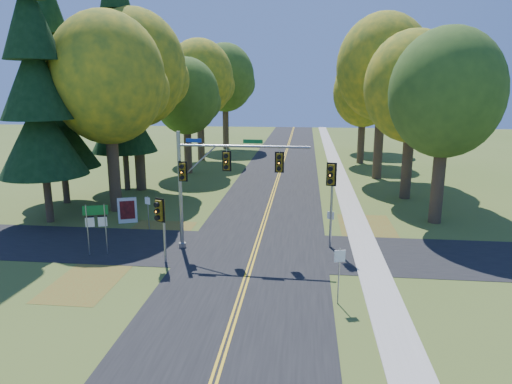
# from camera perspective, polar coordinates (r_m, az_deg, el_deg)

# --- Properties ---
(ground) EXTENTS (160.00, 160.00, 0.00)m
(ground) POSITION_cam_1_polar(r_m,az_deg,el_deg) (24.05, -0.63, -8.96)
(ground) COLOR #445A1F
(ground) RESTS_ON ground
(road_main) EXTENTS (8.00, 160.00, 0.02)m
(road_main) POSITION_cam_1_polar(r_m,az_deg,el_deg) (24.05, -0.63, -8.93)
(road_main) COLOR black
(road_main) RESTS_ON ground
(road_cross) EXTENTS (60.00, 6.00, 0.02)m
(road_cross) POSITION_cam_1_polar(r_m,az_deg,el_deg) (25.90, -0.09, -7.28)
(road_cross) COLOR black
(road_cross) RESTS_ON ground
(centerline_left) EXTENTS (0.10, 160.00, 0.01)m
(centerline_left) POSITION_cam_1_polar(r_m,az_deg,el_deg) (24.05, -0.86, -8.89)
(centerline_left) COLOR gold
(centerline_left) RESTS_ON road_main
(centerline_right) EXTENTS (0.10, 160.00, 0.01)m
(centerline_right) POSITION_cam_1_polar(r_m,az_deg,el_deg) (24.03, -0.39, -8.91)
(centerline_right) COLOR gold
(centerline_right) RESTS_ON road_main
(sidewalk_east) EXTENTS (1.60, 160.00, 0.06)m
(sidewalk_east) POSITION_cam_1_polar(r_m,az_deg,el_deg) (24.15, 14.34, -9.22)
(sidewalk_east) COLOR #9E998E
(sidewalk_east) RESTS_ON ground
(leaf_patch_w_near) EXTENTS (4.00, 6.00, 0.00)m
(leaf_patch_w_near) POSITION_cam_1_polar(r_m,az_deg,el_deg) (29.12, -12.52, -5.26)
(leaf_patch_w_near) COLOR brown
(leaf_patch_w_near) RESTS_ON ground
(leaf_patch_e) EXTENTS (3.50, 8.00, 0.00)m
(leaf_patch_e) POSITION_cam_1_polar(r_m,az_deg,el_deg) (29.82, 13.93, -4.89)
(leaf_patch_e) COLOR brown
(leaf_patch_e) RESTS_ON ground
(leaf_patch_w_far) EXTENTS (3.00, 5.00, 0.00)m
(leaf_patch_w_far) POSITION_cam_1_polar(r_m,az_deg,el_deg) (23.47, -20.38, -10.39)
(leaf_patch_w_far) COLOR brown
(leaf_patch_w_far) RESTS_ON ground
(tree_w_a) EXTENTS (8.00, 8.00, 14.15)m
(tree_w_a) POSITION_cam_1_polar(r_m,az_deg,el_deg) (34.39, -17.92, 13.27)
(tree_w_a) COLOR #38281C
(tree_w_a) RESTS_ON ground
(tree_e_a) EXTENTS (7.20, 7.20, 12.73)m
(tree_e_a) POSITION_cam_1_polar(r_m,az_deg,el_deg) (32.14, 22.75, 11.24)
(tree_e_a) COLOR #38281C
(tree_e_a) RESTS_ON ground
(tree_w_b) EXTENTS (8.60, 8.60, 15.38)m
(tree_w_b) POSITION_cam_1_polar(r_m,az_deg,el_deg) (41.03, -14.80, 14.59)
(tree_w_b) COLOR #38281C
(tree_w_b) RESTS_ON ground
(tree_e_b) EXTENTS (7.60, 7.60, 13.33)m
(tree_e_b) POSITION_cam_1_polar(r_m,az_deg,el_deg) (38.59, 19.09, 12.24)
(tree_e_b) COLOR #38281C
(tree_e_b) RESTS_ON ground
(tree_w_c) EXTENTS (6.80, 6.80, 11.91)m
(tree_w_c) POSITION_cam_1_polar(r_m,az_deg,el_deg) (48.17, -8.64, 11.71)
(tree_w_c) COLOR #38281C
(tree_w_c) RESTS_ON ground
(tree_e_c) EXTENTS (8.80, 8.80, 15.79)m
(tree_e_c) POSITION_cam_1_polar(r_m,az_deg,el_deg) (46.39, 15.69, 14.69)
(tree_e_c) COLOR #38281C
(tree_e_c) RESTS_ON ground
(tree_w_d) EXTENTS (8.20, 8.20, 14.56)m
(tree_w_d) POSITION_cam_1_polar(r_m,az_deg,el_deg) (56.76, -7.00, 13.82)
(tree_w_d) COLOR #38281C
(tree_w_d) RESTS_ON ground
(tree_e_d) EXTENTS (7.00, 7.00, 12.32)m
(tree_e_d) POSITION_cam_1_polar(r_m,az_deg,el_deg) (55.38, 13.36, 11.99)
(tree_e_d) COLOR #38281C
(tree_e_d) RESTS_ON ground
(tree_w_e) EXTENTS (8.40, 8.40, 14.97)m
(tree_w_e) POSITION_cam_1_polar(r_m,az_deg,el_deg) (67.22, -3.82, 14.03)
(tree_w_e) COLOR #38281C
(tree_w_e) RESTS_ON ground
(tree_e_e) EXTENTS (7.80, 7.80, 13.74)m
(tree_e_e) POSITION_cam_1_polar(r_m,az_deg,el_deg) (66.15, 13.35, 12.96)
(tree_e_e) COLOR #38281C
(tree_e_e) RESTS_ON ground
(pine_a) EXTENTS (5.60, 5.60, 19.48)m
(pine_a) POSITION_cam_1_polar(r_m,az_deg,el_deg) (32.95, -25.80, 12.12)
(pine_a) COLOR #38281C
(pine_a) RESTS_ON ground
(pine_b) EXTENTS (5.60, 5.60, 17.31)m
(pine_b) POSITION_cam_1_polar(r_m,az_deg,el_deg) (38.03, -23.62, 10.75)
(pine_b) COLOR #38281C
(pine_b) RESTS_ON ground
(pine_c) EXTENTS (5.60, 5.60, 20.56)m
(pine_c) POSITION_cam_1_polar(r_m,az_deg,el_deg) (41.22, -16.59, 13.53)
(pine_c) COLOR #38281C
(pine_c) RESTS_ON ground
(traffic_mast) EXTENTS (7.34, 0.68, 6.66)m
(traffic_mast) POSITION_cam_1_polar(r_m,az_deg,el_deg) (25.01, -5.58, 2.10)
(traffic_mast) COLOR gray
(traffic_mast) RESTS_ON ground
(east_signal_pole) EXTENTS (0.56, 0.67, 4.97)m
(east_signal_pole) POSITION_cam_1_polar(r_m,az_deg,el_deg) (25.43, 9.39, 0.99)
(east_signal_pole) COLOR gray
(east_signal_pole) RESTS_ON ground
(ped_signal_pole) EXTENTS (0.52, 0.63, 3.51)m
(ped_signal_pole) POSITION_cam_1_polar(r_m,az_deg,el_deg) (23.75, -11.84, -2.86)
(ped_signal_pole) COLOR #96989E
(ped_signal_pole) RESTS_ON ground
(route_sign_cluster) EXTENTS (1.28, 0.42, 2.84)m
(route_sign_cluster) POSITION_cam_1_polar(r_m,az_deg,el_deg) (26.16, -19.37, -3.24)
(route_sign_cluster) COLOR gray
(route_sign_cluster) RESTS_ON ground
(info_kiosk) EXTENTS (1.23, 0.63, 1.73)m
(info_kiosk) POSITION_cam_1_polar(r_m,az_deg,el_deg) (31.88, -15.78, -2.23)
(info_kiosk) COLOR silver
(info_kiosk) RESTS_ON ground
(reg_sign_e_north) EXTENTS (0.38, 0.19, 2.12)m
(reg_sign_e_north) POSITION_cam_1_polar(r_m,az_deg,el_deg) (26.46, 9.28, -3.70)
(reg_sign_e_north) COLOR gray
(reg_sign_e_north) RESTS_ON ground
(reg_sign_e_south) EXTENTS (0.47, 0.17, 2.49)m
(reg_sign_e_south) POSITION_cam_1_polar(r_m,az_deg,el_deg) (19.60, 10.37, -9.09)
(reg_sign_e_south) COLOR gray
(reg_sign_e_south) RESTS_ON ground
(reg_sign_w) EXTENTS (0.39, 0.20, 2.20)m
(reg_sign_w) POSITION_cam_1_polar(r_m,az_deg,el_deg) (29.94, -13.36, -1.80)
(reg_sign_w) COLOR gray
(reg_sign_w) RESTS_ON ground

